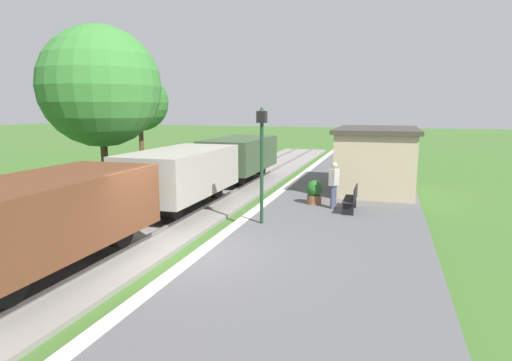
# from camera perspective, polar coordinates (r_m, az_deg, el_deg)

# --- Properties ---
(ground_plane) EXTENTS (160.00, 160.00, 0.00)m
(ground_plane) POSITION_cam_1_polar(r_m,az_deg,el_deg) (11.30, -9.75, -10.72)
(ground_plane) COLOR #3D6628
(platform_slab) EXTENTS (6.00, 60.00, 0.25)m
(platform_slab) POSITION_cam_1_polar(r_m,az_deg,el_deg) (10.29, 6.72, -11.98)
(platform_slab) COLOR #565659
(platform_slab) RESTS_ON ground
(platform_edge_stripe) EXTENTS (0.36, 60.00, 0.01)m
(platform_edge_stripe) POSITION_cam_1_polar(r_m,az_deg,el_deg) (11.05, -7.91, -9.75)
(platform_edge_stripe) COLOR silver
(platform_edge_stripe) RESTS_ON platform_slab
(track_ballast) EXTENTS (3.80, 60.00, 0.12)m
(track_ballast) POSITION_cam_1_polar(r_m,az_deg,el_deg) (12.50, -19.75, -8.85)
(track_ballast) COLOR gray
(track_ballast) RESTS_ON ground
(rail_near) EXTENTS (0.07, 60.00, 0.14)m
(rail_near) POSITION_cam_1_polar(r_m,az_deg,el_deg) (12.06, -17.01, -8.74)
(rail_near) COLOR slate
(rail_near) RESTS_ON track_ballast
(rail_far) EXTENTS (0.07, 60.00, 0.14)m
(rail_far) POSITION_cam_1_polar(r_m,az_deg,el_deg) (12.90, -22.37, -7.85)
(rail_far) COLOR slate
(rail_far) RESTS_ON track_ballast
(freight_train) EXTENTS (2.50, 19.40, 2.12)m
(freight_train) POSITION_cam_1_polar(r_m,az_deg,el_deg) (16.13, -9.90, 0.54)
(freight_train) COLOR brown
(freight_train) RESTS_ON rail_near
(station_hut) EXTENTS (3.50, 5.80, 2.78)m
(station_hut) POSITION_cam_1_polar(r_m,az_deg,el_deg) (20.11, 15.68, 2.84)
(station_hut) COLOR tan
(station_hut) RESTS_ON platform_slab
(bench_near_hut) EXTENTS (0.42, 1.50, 0.91)m
(bench_near_hut) POSITION_cam_1_polar(r_m,az_deg,el_deg) (15.65, 12.64, -2.34)
(bench_near_hut) COLOR black
(bench_near_hut) RESTS_ON platform_slab
(person_waiting) EXTENTS (0.36, 0.44, 1.71)m
(person_waiting) POSITION_cam_1_polar(r_m,az_deg,el_deg) (15.92, 10.32, -0.37)
(person_waiting) COLOR #474C66
(person_waiting) RESTS_ON platform_slab
(potted_planter) EXTENTS (0.64, 0.64, 0.92)m
(potted_planter) POSITION_cam_1_polar(r_m,az_deg,el_deg) (16.63, 7.76, -1.49)
(potted_planter) COLOR brown
(potted_planter) RESTS_ON platform_slab
(lamp_post_near) EXTENTS (0.28, 0.28, 3.70)m
(lamp_post_near) POSITION_cam_1_polar(r_m,az_deg,el_deg) (13.38, 0.78, 4.91)
(lamp_post_near) COLOR #193823
(lamp_post_near) RESTS_ON platform_slab
(tree_trackside_mid) EXTENTS (4.76, 4.76, 7.11)m
(tree_trackside_mid) POSITION_cam_1_polar(r_m,az_deg,el_deg) (18.43, -19.99, 11.61)
(tree_trackside_mid) COLOR #4C3823
(tree_trackside_mid) RESTS_ON ground
(tree_trackside_far) EXTENTS (3.41, 3.41, 5.94)m
(tree_trackside_far) POSITION_cam_1_polar(r_m,az_deg,el_deg) (27.02, -15.22, 9.95)
(tree_trackside_far) COLOR #4C3823
(tree_trackside_far) RESTS_ON ground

